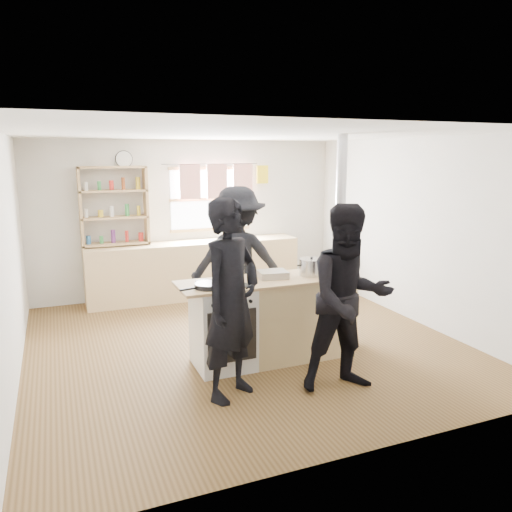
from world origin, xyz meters
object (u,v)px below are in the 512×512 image
thermos (233,230)px  skillet_greens (209,285)px  person_far (238,261)px  person_near_left (231,300)px  cooking_island (273,319)px  bread_board (335,270)px  stockpot_stove (233,272)px  stockpot_counter (311,267)px  person_near_right (349,299)px  flue_heater (338,292)px  roast_tray (273,274)px

thermos → skillet_greens: (-1.29, -2.88, -0.09)m
person_far → thermos: bearing=-89.0°
thermos → person_near_left: (-1.24, -3.44, -0.10)m
person_near_left → person_far: person_near_left is taller
cooking_island → bread_board: 0.89m
person_far → stockpot_stove: bearing=85.7°
stockpot_counter → person_near_right: bearing=-95.7°
skillet_greens → flue_heater: bearing=8.3°
person_near_left → roast_tray: bearing=11.2°
flue_heater → person_far: bearing=141.4°
stockpot_stove → person_near_left: 0.84m
bread_board → person_near_left: 1.57m
stockpot_stove → person_near_right: 1.33m
thermos → cooking_island: 2.88m
flue_heater → stockpot_stove: bearing=-179.2°
bread_board → person_near_right: (-0.36, -0.87, -0.07)m
skillet_greens → person_near_right: size_ratio=0.19×
skillet_greens → person_near_left: person_near_left is taller
person_near_right → skillet_greens: bearing=152.3°
person_far → person_near_right: bearing=122.5°
bread_board → flue_heater: bearing=49.2°
skillet_greens → stockpot_counter: stockpot_counter is taller
skillet_greens → stockpot_counter: 1.25m
flue_heater → person_near_left: flue_heater is taller
thermos → bread_board: 2.85m
thermos → person_near_left: person_near_left is taller
person_near_right → cooking_island: bearing=119.8°
roast_tray → stockpot_counter: size_ratio=1.22×
flue_heater → stockpot_counter: bearing=-162.1°
cooking_island → stockpot_stove: 0.71m
cooking_island → skillet_greens: 0.92m
cooking_island → person_near_left: person_near_left is taller
roast_tray → flue_heater: 0.96m
cooking_island → roast_tray: size_ratio=5.69×
cooking_island → stockpot_stove: bearing=164.7°
roast_tray → person_near_left: 1.03m
roast_tray → flue_heater: bearing=5.4°
stockpot_stove → flue_heater: flue_heater is taller
stockpot_stove → bread_board: (1.16, -0.19, -0.04)m
bread_board → person_far: bearing=129.0°
roast_tray → bread_board: (0.72, -0.12, 0.01)m
stockpot_counter → person_far: size_ratio=0.15×
stockpot_stove → person_far: (0.35, 0.81, -0.08)m
stockpot_stove → flue_heater: (1.34, 0.02, -0.37)m
stockpot_stove → person_near_right: size_ratio=0.14×
person_near_right → thermos: bearing=96.1°
thermos → flue_heater: bearing=-81.4°
thermos → stockpot_stove: bearing=-109.5°
flue_heater → person_near_right: bearing=-116.5°
skillet_greens → person_far: size_ratio=0.19×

